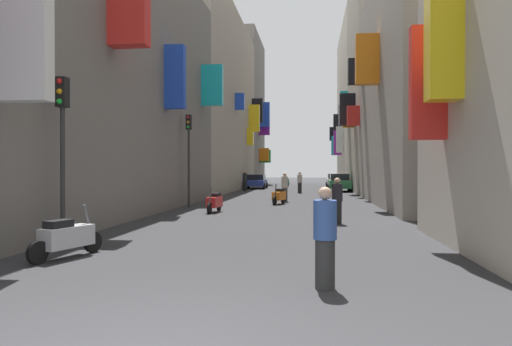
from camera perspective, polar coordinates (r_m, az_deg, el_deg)
name	(u,v)px	position (r m, az deg, el deg)	size (l,w,h in m)	color
ground_plane	(290,195)	(34.51, 4.21, -2.72)	(140.00, 140.00, 0.00)	#2D2D30
building_left_near	(66,62)	(20.16, -22.36, 12.47)	(7.29, 25.58, 12.26)	slate
building_left_mid_a	(206,102)	(42.97, -6.16, 8.67)	(7.17, 22.83, 16.09)	#9E9384
building_left_mid_b	(237,111)	(59.86, -2.38, 7.58)	(7.40, 11.59, 18.65)	slate
building_right_mid_b	(429,88)	(27.35, 20.57, 9.78)	(7.16, 16.81, 12.72)	gray
building_right_mid_c	(388,84)	(41.44, 15.92, 10.52)	(7.22, 11.36, 18.34)	#9E9384
building_right_far	(367,107)	(56.04, 13.53, 7.92)	(7.09, 18.42, 18.40)	#BCB29E
parked_car_blue	(256,181)	(45.69, 0.02, -1.01)	(2.02, 4.01, 1.39)	navy
parked_car_green	(339,182)	(40.34, 10.22, -1.13)	(1.94, 4.03, 1.52)	#236638
parked_car_white	(335,180)	(48.36, 9.72, -0.90)	(1.85, 3.98, 1.45)	white
scooter_orange	(279,196)	(25.42, 2.85, -2.83)	(0.71, 1.88, 1.13)	orange
scooter_green	(286,182)	(50.48, 3.73, -1.17)	(0.75, 1.74, 1.13)	#287F3D
scooter_red	(214,202)	(20.77, -5.14, -3.57)	(0.53, 1.99, 1.13)	red
scooter_silver	(66,237)	(10.93, -22.30, -7.30)	(0.79, 1.92, 1.13)	#ADADB2
pedestrian_crossing	(337,201)	(16.64, 9.96, -3.40)	(0.53, 0.53, 1.63)	black
pedestrian_near_left	(325,238)	(7.64, 8.50, -7.92)	(0.41, 0.41, 1.65)	#2C2C2C
pedestrian_near_right	(285,187)	(27.29, 3.56, -1.77)	(0.46, 0.46, 1.72)	#3E3E3E
pedestrian_mid_street	(245,181)	(40.30, -1.37, -0.97)	(0.44, 0.44, 1.80)	black
pedestrian_far_away	(300,182)	(37.31, 5.41, -1.16)	(0.46, 0.46, 1.72)	black
traffic_light_near_corner	(189,145)	(23.73, -8.28, 3.45)	(0.26, 0.34, 4.68)	#2D2D2D
traffic_light_far_corner	(62,131)	(12.60, -22.74, 4.78)	(0.26, 0.34, 4.24)	#2D2D2D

